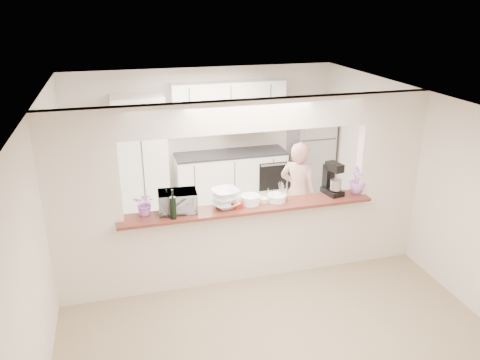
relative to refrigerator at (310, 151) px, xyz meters
name	(u,v)px	position (x,y,z in m)	size (l,w,h in m)	color
floor	(247,275)	(-2.05, -2.65, -0.85)	(6.00, 6.00, 0.00)	#9B8669
tile_overlay	(222,227)	(-2.05, -1.10, -0.84)	(5.00, 2.90, 0.01)	beige
partition	(248,177)	(-2.05, -2.65, 0.63)	(5.00, 0.15, 2.50)	silver
bar_counter	(247,239)	(-2.05, -2.65, -0.27)	(3.40, 0.38, 1.09)	silver
kitchen_cabinets	(197,153)	(-2.24, 0.07, 0.12)	(3.15, 0.62, 2.25)	white
refrigerator	(310,151)	(0.00, 0.00, 0.00)	(0.75, 0.70, 1.70)	#9C9CA1
flower_left	(145,204)	(-3.38, -2.60, 0.39)	(0.28, 0.24, 0.31)	#C86ABA
wine_bottle_a	(167,203)	(-3.10, -2.58, 0.36)	(0.06, 0.06, 0.31)	black
wine_bottle_b	(173,207)	(-3.05, -2.80, 0.39)	(0.08, 0.08, 0.39)	black
toaster_oven	(178,202)	(-2.97, -2.60, 0.38)	(0.49, 0.33, 0.27)	#B5B6BA
serving_bowls	(225,199)	(-2.35, -2.65, 0.36)	(0.34, 0.34, 0.25)	white
plate_stack_a	(250,200)	(-2.00, -2.62, 0.30)	(0.26, 0.26, 0.12)	white
plate_stack_b	(277,198)	(-1.63, -2.62, 0.29)	(0.25, 0.25, 0.09)	white
red_bowl	(237,205)	(-2.20, -2.68, 0.28)	(0.16, 0.16, 0.07)	maroon
tan_bowl	(264,200)	(-1.81, -2.62, 0.27)	(0.13, 0.13, 0.06)	beige
utensil_caddy	(278,193)	(-1.60, -2.60, 0.34)	(0.29, 0.20, 0.25)	silver
stand_mixer	(332,180)	(-0.80, -2.58, 0.45)	(0.26, 0.35, 0.46)	black
flower_right	(358,179)	(-0.45, -2.65, 0.45)	(0.23, 0.23, 0.42)	#B163B7
person	(298,193)	(-1.00, -1.85, -0.03)	(0.60, 0.39, 1.64)	tan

